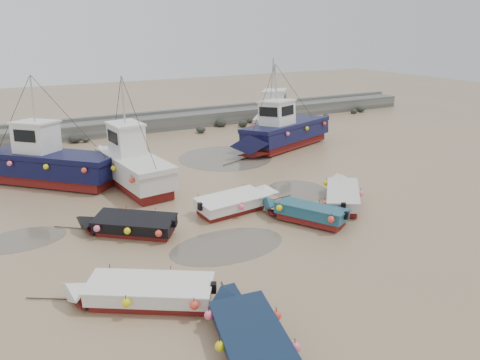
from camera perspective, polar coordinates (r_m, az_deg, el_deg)
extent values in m
plane|color=#997D59|center=(22.38, 3.23, -5.06)|extent=(120.00, 120.00, 0.00)
cube|color=slate|center=(41.70, -12.96, 6.48)|extent=(60.00, 2.20, 1.20)
cube|color=slate|center=(42.71, -13.49, 7.71)|extent=(60.00, 0.60, 0.25)
ellipsoid|color=black|center=(40.69, -4.80, 6.15)|extent=(0.84, 0.86, 0.51)
ellipsoid|color=black|center=(43.16, -2.35, 6.98)|extent=(0.98, 1.07, 0.72)
ellipsoid|color=black|center=(45.46, 5.49, 7.40)|extent=(0.78, 0.90, 0.59)
ellipsoid|color=black|center=(51.09, 13.70, 8.15)|extent=(0.68, 0.72, 0.52)
ellipsoid|color=black|center=(48.06, 10.44, 7.71)|extent=(0.60, 0.70, 0.31)
ellipsoid|color=black|center=(39.23, -19.43, 4.77)|extent=(0.99, 0.80, 0.58)
ellipsoid|color=black|center=(44.61, 3.21, 7.14)|extent=(0.54, 0.46, 0.30)
ellipsoid|color=black|center=(43.54, 0.24, 6.92)|extent=(0.61, 0.47, 0.46)
ellipsoid|color=black|center=(52.17, 14.49, 8.39)|extent=(0.92, 0.97, 0.58)
ellipsoid|color=black|center=(39.20, -18.26, 4.69)|extent=(0.61, 0.53, 0.32)
ellipsoid|color=black|center=(44.70, 1.33, 7.24)|extent=(0.67, 0.55, 0.43)
ellipsoid|color=black|center=(37.74, -25.25, 3.59)|extent=(1.09, 0.88, 0.72)
ellipsoid|color=black|center=(38.21, -22.40, 3.90)|extent=(0.65, 0.60, 0.37)
ellipsoid|color=black|center=(42.91, 0.36, 6.88)|extent=(0.88, 0.64, 0.62)
ellipsoid|color=black|center=(39.27, -13.23, 5.17)|extent=(0.64, 0.62, 0.48)
ellipsoid|color=black|center=(43.09, -2.21, 6.76)|extent=(0.55, 0.45, 0.29)
cylinder|color=#5A5248|center=(20.01, -1.54, -8.01)|extent=(5.13, 5.13, 0.01)
cylinder|color=#5A5248|center=(26.64, 7.11, -1.24)|extent=(3.31, 3.31, 0.01)
cylinder|color=#5A5248|center=(22.62, -25.18, -6.63)|extent=(3.82, 3.82, 0.01)
cylinder|color=#5A5248|center=(32.91, -1.83, 2.73)|extent=(6.57, 6.57, 0.01)
cube|color=maroon|center=(16.44, -10.80, -14.14)|extent=(3.88, 3.10, 0.30)
cube|color=silver|center=(16.24, -10.88, -13.03)|extent=(4.24, 3.43, 0.45)
pyramid|color=silver|center=(16.74, -19.05, -10.98)|extent=(1.40, 1.65, 0.90)
cube|color=brown|center=(16.16, -10.92, -12.53)|extent=(3.53, 2.84, 0.10)
cube|color=silver|center=(16.11, -10.94, -12.25)|extent=(4.35, 3.53, 0.07)
cube|color=black|center=(15.78, -3.23, -12.95)|extent=(0.27, 0.28, 0.35)
cylinder|color=black|center=(17.58, -21.69, -13.37)|extent=(1.71, 1.10, 0.04)
sphere|color=#E4422B|center=(15.16, -5.58, -14.78)|extent=(0.30, 0.30, 0.30)
sphere|color=#E4422B|center=(16.80, -8.36, -11.32)|extent=(0.30, 0.30, 0.30)
sphere|color=#E4422B|center=(15.62, -13.67, -14.18)|extent=(0.30, 0.30, 0.30)
sphere|color=#E4422B|center=(17.35, -15.48, -10.82)|extent=(0.30, 0.30, 0.30)
cube|color=maroon|center=(14.00, 1.82, -20.32)|extent=(2.18, 3.73, 0.30)
cube|color=#0D1C34|center=(13.77, 1.83, -19.10)|extent=(2.48, 4.03, 0.45)
pyramid|color=#0D1C34|center=(15.28, -0.66, -12.86)|extent=(1.78, 1.08, 0.90)
cube|color=brown|center=(13.67, 1.84, -18.56)|extent=(2.02, 3.37, 0.10)
cube|color=#0D1C34|center=(13.61, 1.84, -18.25)|extent=(2.56, 4.13, 0.07)
cylinder|color=black|center=(16.54, -1.47, -14.06)|extent=(0.50, 1.96, 0.04)
sphere|color=#E4422B|center=(13.41, 6.95, -19.85)|extent=(0.30, 0.30, 0.30)
sphere|color=#E4422B|center=(13.51, -2.24, -19.39)|extent=(0.30, 0.30, 0.30)
sphere|color=#E4422B|center=(14.53, 4.67, -16.39)|extent=(0.30, 0.30, 0.30)
sphere|color=#E4422B|center=(14.69, -3.62, -15.92)|extent=(0.30, 0.30, 0.30)
cube|color=maroon|center=(22.39, 8.61, -4.82)|extent=(2.57, 3.23, 0.30)
cube|color=navy|center=(22.25, 8.66, -3.93)|extent=(2.87, 3.53, 0.45)
pyramid|color=navy|center=(22.85, 4.20, -1.94)|extent=(1.63, 1.35, 0.90)
cube|color=brown|center=(22.19, 8.68, -3.54)|extent=(2.36, 2.94, 0.10)
cube|color=navy|center=(22.15, 8.69, -3.32)|extent=(2.96, 3.62, 0.07)
cube|color=black|center=(21.64, 12.77, -4.34)|extent=(0.28, 0.27, 0.35)
cylinder|color=black|center=(23.57, 2.31, -3.72)|extent=(1.02, 1.76, 0.04)
sphere|color=#E4422B|center=(21.04, 10.94, -5.09)|extent=(0.30, 0.30, 0.30)
sphere|color=#E4422B|center=(22.95, 9.52, -2.98)|extent=(0.30, 0.30, 0.30)
sphere|color=#E4422B|center=(21.98, 4.71, -3.77)|extent=(0.30, 0.30, 0.30)
cube|color=maroon|center=(24.87, 12.42, -2.65)|extent=(3.36, 3.67, 0.30)
cube|color=beige|center=(24.74, 12.48, -1.84)|extent=(3.71, 4.02, 0.45)
pyramid|color=beige|center=(26.80, 12.49, 0.76)|extent=(1.64, 1.53, 0.90)
cube|color=brown|center=(24.68, 12.51, -1.48)|extent=(3.07, 3.34, 0.10)
cube|color=beige|center=(24.65, 12.52, -1.28)|extent=(3.82, 4.13, 0.07)
cube|color=black|center=(22.74, 12.58, -3.19)|extent=(0.28, 0.28, 0.35)
cylinder|color=black|center=(27.98, 12.33, -0.51)|extent=(1.31, 1.56, 0.04)
sphere|color=#E4422B|center=(23.21, 10.35, -2.78)|extent=(0.30, 0.30, 0.30)
sphere|color=#E4422B|center=(24.75, 14.56, -1.73)|extent=(0.30, 0.30, 0.30)
sphere|color=#E4422B|center=(26.17, 10.51, -0.33)|extent=(0.30, 0.30, 0.30)
cube|color=maroon|center=(21.51, -12.56, -6.07)|extent=(3.29, 2.97, 0.30)
cube|color=black|center=(21.36, -12.63, -5.15)|extent=(3.60, 3.28, 0.45)
pyramid|color=black|center=(22.07, -17.78, -3.57)|extent=(1.42, 1.53, 0.90)
cube|color=brown|center=(21.30, -12.66, -4.75)|extent=(2.99, 2.72, 0.10)
cube|color=black|center=(21.26, -12.68, -4.52)|extent=(3.70, 3.38, 0.07)
cube|color=black|center=(20.68, -7.95, -5.15)|extent=(0.28, 0.28, 0.35)
cylinder|color=black|center=(22.84, -19.53, -5.58)|extent=(1.58, 1.29, 0.04)
sphere|color=#E4422B|center=(20.14, -9.84, -6.13)|extent=(0.30, 0.30, 0.30)
sphere|color=#E4422B|center=(21.77, -10.14, -4.23)|extent=(0.30, 0.30, 0.30)
sphere|color=#E4422B|center=(20.64, -13.51, -5.76)|extent=(0.30, 0.30, 0.30)
sphere|color=#E4422B|center=(22.27, -13.52, -3.93)|extent=(0.30, 0.30, 0.30)
sphere|color=#E4422B|center=(21.22, -16.99, -5.39)|extent=(0.30, 0.30, 0.30)
cube|color=maroon|center=(23.38, -1.16, -3.58)|extent=(3.30, 1.68, 0.30)
cube|color=silver|center=(23.24, -1.16, -2.72)|extent=(3.56, 1.94, 0.45)
pyramid|color=silver|center=(24.22, 2.85, -0.71)|extent=(0.89, 1.64, 0.90)
cube|color=brown|center=(23.18, -1.17, -2.34)|extent=(2.99, 1.57, 0.10)
cube|color=silver|center=(23.15, -1.17, -2.13)|extent=(3.64, 2.01, 0.07)
cube|color=black|center=(22.30, -4.96, -3.24)|extent=(0.20, 0.24, 0.35)
cylinder|color=black|center=(25.06, 4.40, -2.37)|extent=(1.99, 0.27, 0.04)
sphere|color=#E4422B|center=(23.25, -5.18, -2.50)|extent=(0.30, 0.30, 0.30)
sphere|color=#E4422B|center=(22.51, 0.12, -3.15)|extent=(0.30, 0.30, 0.30)
sphere|color=#E4422B|center=(24.62, 0.27, -1.22)|extent=(0.30, 0.30, 0.30)
cube|color=maroon|center=(29.50, -21.62, 0.08)|extent=(6.57, 6.50, 0.55)
cube|color=black|center=(29.29, -21.79, 1.47)|extent=(7.22, 7.14, 0.95)
cube|color=brown|center=(29.16, -21.91, 2.44)|extent=(7.02, 6.95, 0.08)
cube|color=black|center=(29.12, -21.94, 2.70)|extent=(7.38, 7.30, 0.30)
cube|color=white|center=(29.53, -23.75, 4.63)|extent=(2.73, 2.73, 1.70)
cube|color=white|center=(29.35, -23.98, 6.35)|extent=(2.95, 2.94, 0.12)
cube|color=black|center=(30.13, -25.33, 5.16)|extent=(1.14, 1.16, 0.68)
cylinder|color=#B7B7B2|center=(29.13, -24.33, 8.96)|extent=(0.10, 0.10, 2.60)
sphere|color=#FF5E89|center=(26.36, -18.56, 0.85)|extent=(0.30, 0.30, 0.30)
sphere|color=#FF5E89|center=(29.31, -17.40, 2.69)|extent=(0.30, 0.30, 0.30)
sphere|color=#FF5E89|center=(27.75, -22.66, 1.23)|extent=(0.30, 0.30, 0.30)
sphere|color=#FF5E89|center=(30.65, -21.16, 2.95)|extent=(0.30, 0.30, 0.30)
sphere|color=#FF5E89|center=(29.27, -26.35, 1.57)|extent=(0.30, 0.30, 0.30)
sphere|color=#FF5E89|center=(32.12, -24.59, 3.19)|extent=(0.30, 0.30, 0.30)
cube|color=maroon|center=(27.38, -12.58, -0.41)|extent=(2.52, 6.14, 0.55)
cube|color=silver|center=(27.15, -12.69, 1.09)|extent=(2.90, 6.61, 0.95)
pyramid|color=silver|center=(30.36, -15.55, 4.06)|extent=(2.34, 1.66, 1.40)
cube|color=brown|center=(27.00, -12.77, 2.13)|extent=(2.79, 6.45, 0.08)
cube|color=silver|center=(26.97, -12.79, 2.42)|extent=(2.96, 6.76, 0.30)
cube|color=white|center=(27.51, -13.64, 4.76)|extent=(1.75, 2.16, 1.70)
cube|color=white|center=(27.32, -13.78, 6.61)|extent=(1.89, 2.33, 0.12)
cube|color=black|center=(28.39, -14.45, 5.64)|extent=(1.30, 0.20, 0.68)
cylinder|color=#B7B7B2|center=(27.09, -14.00, 9.43)|extent=(0.10, 0.10, 2.60)
cylinder|color=black|center=(31.79, -15.97, 1.49)|extent=(0.39, 2.99, 0.05)
sphere|color=#FF5E89|center=(24.36, -13.04, -0.06)|extent=(0.30, 0.30, 0.30)
sphere|color=#FF5E89|center=(26.40, -9.24, 1.62)|extent=(0.30, 0.30, 0.30)
sphere|color=#FF5E89|center=(26.64, -15.15, 1.36)|extent=(0.30, 0.30, 0.30)
sphere|color=#FF5E89|center=(28.63, -11.50, 2.81)|extent=(0.30, 0.30, 0.30)
sphere|color=#FF5E89|center=(28.96, -16.92, 2.55)|extent=(0.30, 0.30, 0.30)
cube|color=maroon|center=(36.10, 5.70, 4.51)|extent=(7.47, 4.58, 0.55)
cube|color=#111237|center=(35.93, 5.74, 5.67)|extent=(8.10, 5.14, 0.95)
pyramid|color=#111237|center=(32.44, 1.18, 5.64)|extent=(2.26, 3.08, 1.40)
cube|color=brown|center=(35.82, 5.76, 6.47)|extent=(7.90, 4.98, 0.08)
cube|color=#111237|center=(35.79, 5.77, 6.69)|extent=(8.28, 5.25, 0.30)
cube|color=white|center=(34.79, 4.80, 8.01)|extent=(2.53, 2.49, 1.70)
cube|color=white|center=(34.63, 4.84, 9.49)|extent=(2.73, 2.69, 0.12)
cube|color=black|center=(33.94, 3.76, 8.21)|extent=(0.60, 1.56, 0.68)
cylinder|color=#B7B7B2|center=(34.45, 4.90, 11.72)|extent=(0.10, 0.10, 2.60)
cylinder|color=black|center=(32.01, -0.20, 2.33)|extent=(2.84, 1.05, 0.05)
sphere|color=#FF5E89|center=(37.51, 10.38, 6.56)|extent=(0.30, 0.30, 0.30)
sphere|color=#FF5E89|center=(38.15, 5.56, 6.97)|extent=(0.30, 0.30, 0.30)
sphere|color=#FF5E89|center=(35.50, 8.30, 6.00)|extent=(0.30, 0.30, 0.30)
sphere|color=#FF5E89|center=(36.27, 3.27, 6.43)|extent=(0.30, 0.30, 0.30)
sphere|color=#FF5E89|center=(33.56, 5.98, 5.37)|extent=(0.30, 0.30, 0.30)
sphere|color=#FF5E89|center=(34.45, 0.73, 5.81)|extent=(0.30, 0.30, 0.30)
cube|color=maroon|center=(40.25, 4.27, 6.00)|extent=(5.30, 5.76, 0.55)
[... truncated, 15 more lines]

